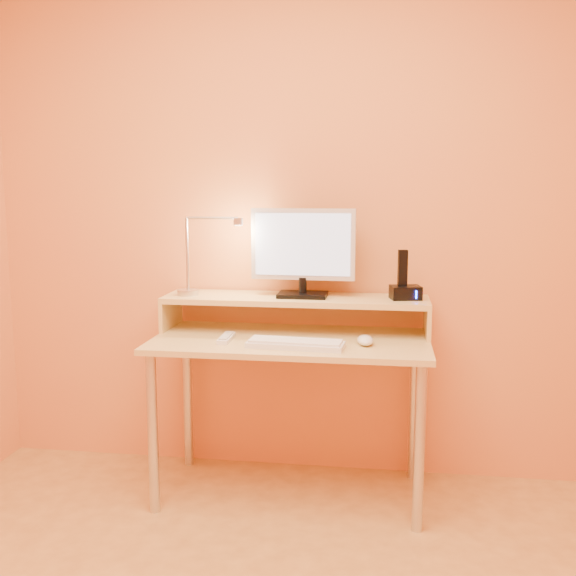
% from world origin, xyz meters
% --- Properties ---
extents(wall_back, '(3.00, 0.04, 2.50)m').
position_xyz_m(wall_back, '(0.00, 1.50, 1.25)').
color(wall_back, '#DD7947').
rests_on(wall_back, floor).
extents(desk_leg_fl, '(0.04, 0.04, 0.69)m').
position_xyz_m(desk_leg_fl, '(-0.55, 0.93, 0.35)').
color(desk_leg_fl, silver).
rests_on(desk_leg_fl, floor).
extents(desk_leg_fr, '(0.04, 0.04, 0.69)m').
position_xyz_m(desk_leg_fr, '(0.55, 0.93, 0.35)').
color(desk_leg_fr, silver).
rests_on(desk_leg_fr, floor).
extents(desk_leg_bl, '(0.04, 0.04, 0.69)m').
position_xyz_m(desk_leg_bl, '(-0.55, 1.43, 0.35)').
color(desk_leg_bl, silver).
rests_on(desk_leg_bl, floor).
extents(desk_leg_br, '(0.04, 0.04, 0.69)m').
position_xyz_m(desk_leg_br, '(0.55, 1.43, 0.35)').
color(desk_leg_br, silver).
rests_on(desk_leg_br, floor).
extents(desk_lower, '(1.20, 0.60, 0.02)m').
position_xyz_m(desk_lower, '(0.00, 1.18, 0.71)').
color(desk_lower, '#D7BB7E').
rests_on(desk_lower, floor).
extents(shelf_riser_left, '(0.02, 0.30, 0.14)m').
position_xyz_m(shelf_riser_left, '(-0.59, 1.33, 0.79)').
color(shelf_riser_left, '#D7BB7E').
rests_on(shelf_riser_left, desk_lower).
extents(shelf_riser_right, '(0.02, 0.30, 0.14)m').
position_xyz_m(shelf_riser_right, '(0.59, 1.33, 0.79)').
color(shelf_riser_right, '#D7BB7E').
rests_on(shelf_riser_right, desk_lower).
extents(desk_shelf, '(1.20, 0.30, 0.02)m').
position_xyz_m(desk_shelf, '(0.00, 1.33, 0.87)').
color(desk_shelf, '#D7BB7E').
rests_on(desk_shelf, desk_lower).
extents(monitor_foot, '(0.22, 0.16, 0.02)m').
position_xyz_m(monitor_foot, '(0.03, 1.33, 0.89)').
color(monitor_foot, black).
rests_on(monitor_foot, desk_shelf).
extents(monitor_neck, '(0.04, 0.04, 0.07)m').
position_xyz_m(monitor_neck, '(0.03, 1.33, 0.93)').
color(monitor_neck, black).
rests_on(monitor_neck, monitor_foot).
extents(monitor_panel, '(0.47, 0.04, 0.32)m').
position_xyz_m(monitor_panel, '(0.03, 1.34, 1.12)').
color(monitor_panel, silver).
rests_on(monitor_panel, monitor_neck).
extents(monitor_back, '(0.42, 0.02, 0.27)m').
position_xyz_m(monitor_back, '(0.03, 1.36, 1.12)').
color(monitor_back, black).
rests_on(monitor_back, monitor_panel).
extents(monitor_screen, '(0.43, 0.01, 0.28)m').
position_xyz_m(monitor_screen, '(0.03, 1.32, 1.12)').
color(monitor_screen, '#B0C3EA').
rests_on(monitor_screen, monitor_panel).
extents(lamp_base, '(0.10, 0.10, 0.02)m').
position_xyz_m(lamp_base, '(-0.50, 1.30, 0.89)').
color(lamp_base, silver).
rests_on(lamp_base, desk_shelf).
extents(lamp_post, '(0.01, 0.01, 0.33)m').
position_xyz_m(lamp_post, '(-0.50, 1.30, 1.07)').
color(lamp_post, silver).
rests_on(lamp_post, lamp_base).
extents(lamp_arm, '(0.24, 0.01, 0.01)m').
position_xyz_m(lamp_arm, '(-0.38, 1.30, 1.24)').
color(lamp_arm, silver).
rests_on(lamp_arm, lamp_post).
extents(lamp_head, '(0.04, 0.04, 0.03)m').
position_xyz_m(lamp_head, '(-0.26, 1.30, 1.22)').
color(lamp_head, silver).
rests_on(lamp_head, lamp_arm).
extents(lamp_bulb, '(0.03, 0.03, 0.00)m').
position_xyz_m(lamp_bulb, '(-0.26, 1.30, 1.20)').
color(lamp_bulb, '#FFEAC6').
rests_on(lamp_bulb, lamp_head).
extents(phone_dock, '(0.15, 0.13, 0.06)m').
position_xyz_m(phone_dock, '(0.49, 1.33, 0.91)').
color(phone_dock, black).
rests_on(phone_dock, desk_shelf).
extents(phone_handset, '(0.04, 0.03, 0.16)m').
position_xyz_m(phone_handset, '(0.48, 1.33, 1.02)').
color(phone_handset, black).
rests_on(phone_handset, phone_dock).
extents(phone_led, '(0.01, 0.00, 0.04)m').
position_xyz_m(phone_led, '(0.54, 1.28, 0.91)').
color(phone_led, blue).
rests_on(phone_led, phone_dock).
extents(keyboard, '(0.41, 0.16, 0.02)m').
position_xyz_m(keyboard, '(0.04, 1.02, 0.73)').
color(keyboard, silver).
rests_on(keyboard, desk_lower).
extents(mouse, '(0.08, 0.12, 0.04)m').
position_xyz_m(mouse, '(0.33, 1.10, 0.74)').
color(mouse, white).
rests_on(mouse, desk_lower).
extents(remote_control, '(0.05, 0.18, 0.02)m').
position_xyz_m(remote_control, '(-0.27, 1.10, 0.73)').
color(remote_control, silver).
rests_on(remote_control, desk_lower).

